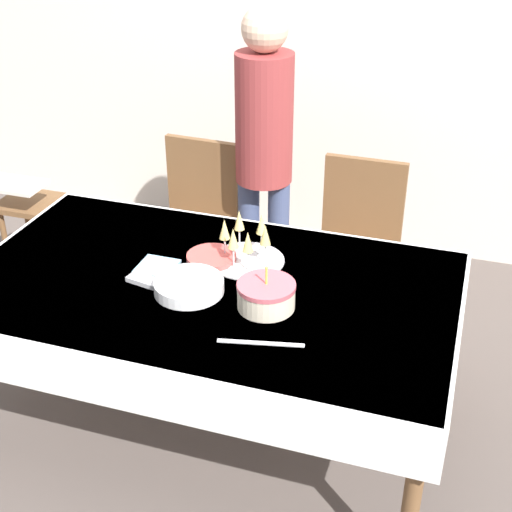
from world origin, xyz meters
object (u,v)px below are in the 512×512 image
Objects in this scene: dining_chair_far_right at (356,248)px; plate_stack_dessert at (211,258)px; plate_stack_main at (189,286)px; dining_chair_far_left at (196,224)px; champagne_tray at (246,243)px; high_chair at (28,215)px; birthday_cake at (266,295)px; person_standing at (264,143)px.

dining_chair_far_right is 0.90m from plate_stack_dessert.
plate_stack_main reaches higher than plate_stack_dessert.
plate_stack_dessert is at bearing -62.44° from dining_chair_far_left.
high_chair is (-1.45, 0.55, -0.36)m from champagne_tray.
high_chair is (-0.94, -0.12, -0.04)m from dining_chair_far_left.
person_standing is (-0.34, 1.04, 0.18)m from birthday_cake.
plate_stack_main is at bearing -114.32° from champagne_tray.
plate_stack_dessert is (-0.31, 0.26, -0.04)m from birthday_cake.
high_chair is (-1.30, -0.19, -0.50)m from person_standing.
birthday_cake is 0.81× the size of plate_stack_main.
plate_stack_main is (0.38, -0.97, 0.27)m from dining_chair_far_left.
birthday_cake is at bearing -54.72° from dining_chair_far_left.
high_chair is at bearing 147.50° from plate_stack_main.
dining_chair_far_right reaches higher than high_chair.
person_standing reaches higher than plate_stack_dessert.
person_standing reaches higher than birthday_cake.
champagne_tray is 0.43× the size of high_chair.
person_standing is at bearing 10.23° from dining_chair_far_left.
champagne_tray is 1.60m from high_chair.
champagne_tray is 0.77m from person_standing.
dining_chair_far_left is at bearing 7.45° from high_chair.
dining_chair_far_left is 0.85m from dining_chair_far_right.
champagne_tray is (-0.18, 0.30, 0.03)m from birthday_cake.
dining_chair_far_left is 3.55× the size of plate_stack_main.
dining_chair_far_right is 0.83m from champagne_tray.
champagne_tray reaches higher than high_chair.
high_chair is (-1.63, 0.85, -0.33)m from birthday_cake.
person_standing reaches higher than high_chair.
person_standing is 1.40m from high_chair.
high_chair is (-1.32, 0.84, -0.30)m from plate_stack_main.
plate_stack_main is 1.05m from person_standing.
champagne_tray is (-0.34, -0.68, 0.33)m from dining_chair_far_right.
dining_chair_far_left is 0.85m from plate_stack_dessert.
dining_chair_far_right is at bearing 56.57° from plate_stack_dessert.
dining_chair_far_right is at bearing 3.94° from high_chair.
dining_chair_far_right is 3.07× the size of champagne_tray.
birthday_cake is at bearing -27.55° from high_chair.
birthday_cake is 0.70× the size of champagne_tray.
person_standing is at bearing 91.48° from plate_stack_main.
birthday_cake is (-0.16, -0.98, 0.29)m from dining_chair_far_right.
plate_stack_main is 1.60m from high_chair.
birthday_cake is 0.30× the size of high_chair.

